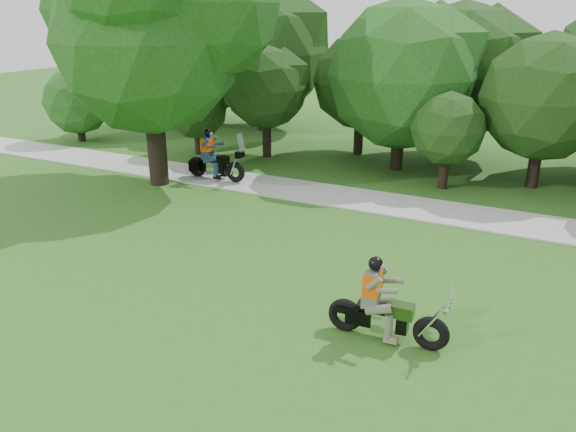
% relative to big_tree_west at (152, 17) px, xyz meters
% --- Properties ---
extents(ground, '(100.00, 100.00, 0.00)m').
position_rel_big_tree_west_xyz_m(ground, '(10.54, -6.85, -5.76)').
color(ground, '#36621C').
rests_on(ground, ground).
extents(walkway, '(60.00, 2.20, 0.06)m').
position_rel_big_tree_west_xyz_m(walkway, '(10.54, 1.15, -5.73)').
color(walkway, '#ACACA6').
rests_on(walkway, ground).
extents(tree_line, '(40.50, 11.54, 7.72)m').
position_rel_big_tree_west_xyz_m(tree_line, '(12.05, 7.83, -2.09)').
color(tree_line, black).
rests_on(tree_line, ground).
extents(big_tree_west, '(8.64, 6.56, 9.96)m').
position_rel_big_tree_west_xyz_m(big_tree_west, '(0.00, 0.00, 0.00)').
color(big_tree_west, black).
rests_on(big_tree_west, ground).
extents(chopper_motorcycle, '(2.37, 0.63, 1.69)m').
position_rel_big_tree_west_xyz_m(chopper_motorcycle, '(10.52, -6.62, -5.13)').
color(chopper_motorcycle, black).
rests_on(chopper_motorcycle, ground).
extents(touring_motorcycle, '(2.46, 0.70, 1.88)m').
position_rel_big_tree_west_xyz_m(touring_motorcycle, '(1.53, 0.90, -5.01)').
color(touring_motorcycle, black).
rests_on(touring_motorcycle, walkway).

